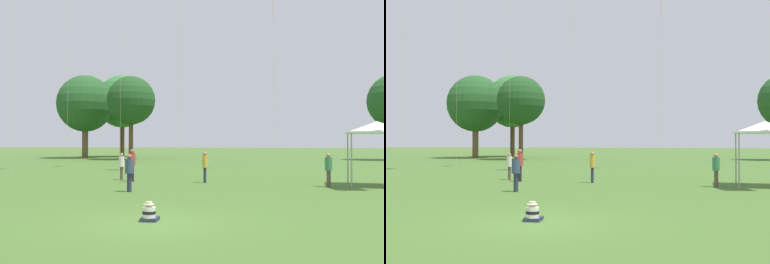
% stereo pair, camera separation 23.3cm
% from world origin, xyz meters
% --- Properties ---
extents(ground_plane, '(300.00, 300.00, 0.00)m').
position_xyz_m(ground_plane, '(0.00, 0.00, 0.00)').
color(ground_plane, '#426628').
extents(seated_toddler, '(0.46, 0.57, 0.55)m').
position_xyz_m(seated_toddler, '(-0.26, 0.30, 0.21)').
color(seated_toddler, '#282D47').
rests_on(seated_toddler, ground).
extents(person_standing_0, '(0.49, 0.49, 1.66)m').
position_xyz_m(person_standing_0, '(-3.06, 7.16, 0.98)').
color(person_standing_0, '#282D42').
rests_on(person_standing_0, ground).
extents(person_standing_1, '(0.45, 0.45, 1.64)m').
position_xyz_m(person_standing_1, '(5.82, 10.91, 0.98)').
color(person_standing_1, brown).
rests_on(person_standing_1, ground).
extents(person_standing_2, '(0.51, 0.51, 1.79)m').
position_xyz_m(person_standing_2, '(-4.50, 12.09, 1.07)').
color(person_standing_2, black).
rests_on(person_standing_2, ground).
extents(person_standing_3, '(0.43, 0.43, 1.55)m').
position_xyz_m(person_standing_3, '(-5.41, 12.95, 0.93)').
color(person_standing_3, brown).
rests_on(person_standing_3, ground).
extents(person_standing_4, '(0.31, 0.31, 1.67)m').
position_xyz_m(person_standing_4, '(-0.43, 12.03, 1.02)').
color(person_standing_4, '#282D42').
rests_on(person_standing_4, ground).
extents(canopy_tent, '(3.13, 3.13, 3.22)m').
position_xyz_m(canopy_tent, '(8.23, 11.69, 2.89)').
color(canopy_tent, white).
rests_on(canopy_tent, ground).
extents(distant_tree_0, '(5.92, 5.92, 10.22)m').
position_xyz_m(distant_tree_0, '(-13.77, 40.70, 7.22)').
color(distant_tree_0, brown).
rests_on(distant_tree_0, ground).
extents(distant_tree_2, '(7.61, 7.61, 11.87)m').
position_xyz_m(distant_tree_2, '(-18.31, 50.72, 8.04)').
color(distant_tree_2, brown).
rests_on(distant_tree_2, ground).
extents(distant_tree_3, '(7.58, 7.58, 11.12)m').
position_xyz_m(distant_tree_3, '(-21.51, 44.88, 7.30)').
color(distant_tree_3, brown).
rests_on(distant_tree_3, ground).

